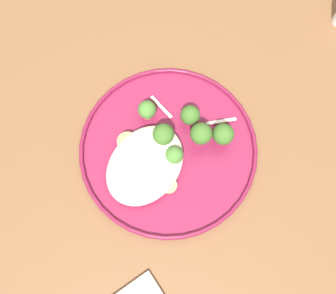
% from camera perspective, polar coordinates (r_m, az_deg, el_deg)
% --- Properties ---
extents(ground, '(6.00, 6.00, 0.00)m').
position_cam_1_polar(ground, '(1.36, 0.69, -8.46)').
color(ground, '#665B51').
extents(wooden_dining_table, '(1.40, 1.00, 0.74)m').
position_cam_1_polar(wooden_dining_table, '(0.71, 1.30, -0.69)').
color(wooden_dining_table, brown).
rests_on(wooden_dining_table, ground).
extents(dinner_plate, '(0.29, 0.29, 0.02)m').
position_cam_1_polar(dinner_plate, '(0.62, 0.00, -0.31)').
color(dinner_plate, maroon).
rests_on(dinner_plate, wooden_dining_table).
extents(noodle_bed, '(0.14, 0.11, 0.03)m').
position_cam_1_polar(noodle_bed, '(0.60, -3.46, -2.67)').
color(noodle_bed, beige).
rests_on(noodle_bed, dinner_plate).
extents(seared_scallop_on_noodles, '(0.02, 0.02, 0.01)m').
position_cam_1_polar(seared_scallop_on_noodles, '(0.61, -2.75, -0.97)').
color(seared_scallop_on_noodles, '#E5C689').
rests_on(seared_scallop_on_noodles, dinner_plate).
extents(seared_scallop_center_golden, '(0.02, 0.02, 0.01)m').
position_cam_1_polar(seared_scallop_center_golden, '(0.60, -4.43, -2.84)').
color(seared_scallop_center_golden, '#E5C689').
rests_on(seared_scallop_center_golden, dinner_plate).
extents(seared_scallop_right_edge, '(0.02, 0.02, 0.01)m').
position_cam_1_polar(seared_scallop_right_edge, '(0.60, 0.16, -5.76)').
color(seared_scallop_right_edge, '#E5C689').
rests_on(seared_scallop_right_edge, dinner_plate).
extents(seared_scallop_half_hidden, '(0.03, 0.03, 0.01)m').
position_cam_1_polar(seared_scallop_half_hidden, '(0.62, -1.71, 1.37)').
color(seared_scallop_half_hidden, beige).
rests_on(seared_scallop_half_hidden, dinner_plate).
extents(seared_scallop_front_small, '(0.03, 0.03, 0.02)m').
position_cam_1_polar(seared_scallop_front_small, '(0.62, -6.05, 0.67)').
color(seared_scallop_front_small, '#DBB77A').
rests_on(seared_scallop_front_small, dinner_plate).
extents(seared_scallop_large_seared, '(0.03, 0.03, 0.02)m').
position_cam_1_polar(seared_scallop_large_seared, '(0.60, 0.43, -3.39)').
color(seared_scallop_large_seared, beige).
rests_on(seared_scallop_large_seared, dinner_plate).
extents(seared_scallop_rear_pale, '(0.03, 0.03, 0.02)m').
position_cam_1_polar(seared_scallop_rear_pale, '(0.59, -2.64, -6.25)').
color(seared_scallop_rear_pale, '#E5C689').
rests_on(seared_scallop_rear_pale, dinner_plate).
extents(broccoli_floret_split_head, '(0.03, 0.03, 0.05)m').
position_cam_1_polar(broccoli_floret_split_head, '(0.60, 8.23, 1.87)').
color(broccoli_floret_split_head, '#7A994C').
rests_on(broccoli_floret_split_head, dinner_plate).
extents(broccoli_floret_right_tilted, '(0.03, 0.03, 0.04)m').
position_cam_1_polar(broccoli_floret_right_tilted, '(0.59, 0.93, -1.26)').
color(broccoli_floret_right_tilted, '#7A994C').
rests_on(broccoli_floret_right_tilted, dinner_plate).
extents(broccoli_floret_left_leaning, '(0.03, 0.03, 0.04)m').
position_cam_1_polar(broccoli_floret_left_leaning, '(0.62, 3.08, 4.90)').
color(broccoli_floret_left_leaning, '#89A356').
rests_on(broccoli_floret_left_leaning, dinner_plate).
extents(broccoli_floret_near_rim, '(0.03, 0.03, 0.05)m').
position_cam_1_polar(broccoli_floret_near_rim, '(0.59, -0.69, 1.84)').
color(broccoli_floret_near_rim, '#7A994C').
rests_on(broccoli_floret_near_rim, dinner_plate).
extents(broccoli_floret_front_edge, '(0.03, 0.03, 0.06)m').
position_cam_1_polar(broccoli_floret_front_edge, '(0.59, 4.96, 1.96)').
color(broccoli_floret_front_edge, '#89A356').
rests_on(broccoli_floret_front_edge, dinner_plate).
extents(broccoli_floret_small_sprig, '(0.03, 0.03, 0.04)m').
position_cam_1_polar(broccoli_floret_small_sprig, '(0.62, -3.26, 5.38)').
color(broccoli_floret_small_sprig, '#89A356').
rests_on(broccoli_floret_small_sprig, dinner_plate).
extents(onion_sliver_long_sliver, '(0.02, 0.05, 0.00)m').
position_cam_1_polar(onion_sliver_long_sliver, '(0.64, -1.00, 5.98)').
color(onion_sliver_long_sliver, silver).
rests_on(onion_sliver_long_sliver, dinner_plate).
extents(onion_sliver_short_strip, '(0.04, 0.04, 0.00)m').
position_cam_1_polar(onion_sliver_short_strip, '(0.64, 7.96, 3.82)').
color(onion_sliver_short_strip, silver).
rests_on(onion_sliver_short_strip, dinner_plate).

